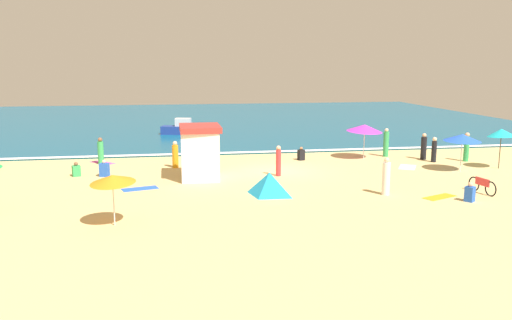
{
  "coord_description": "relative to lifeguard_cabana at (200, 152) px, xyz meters",
  "views": [
    {
      "loc": [
        -6.15,
        -29.08,
        6.11
      ],
      "look_at": [
        -1.38,
        -0.48,
        0.8
      ],
      "focal_mm": 37.23,
      "sensor_mm": 36.0,
      "label": 1
    }
  ],
  "objects": [
    {
      "name": "beach_towel_0",
      "position": [
        10.65,
        -5.91,
        -1.45
      ],
      "size": [
        1.85,
        1.3,
        0.01
      ],
      "color": "orange",
      "rests_on": "ground_plane"
    },
    {
      "name": "ocean_water",
      "position": [
        4.49,
        29.06,
        -1.4
      ],
      "size": [
        60.0,
        44.0,
        0.1
      ],
      "primitive_type": "cube",
      "color": "#0F567A",
      "rests_on": "ground_plane"
    },
    {
      "name": "small_boat_0",
      "position": [
        -0.38,
        17.52,
        -0.89
      ],
      "size": [
        3.87,
        2.03,
        1.38
      ],
      "color": "navy",
      "rests_on": "ocean_water"
    },
    {
      "name": "beachgoer_9",
      "position": [
        14.49,
        3.34,
        -0.66
      ],
      "size": [
        0.5,
        0.5,
        1.69
      ],
      "color": "black",
      "rests_on": "ground_plane"
    },
    {
      "name": "parked_bicycle",
      "position": [
        13.01,
        -5.53,
        -1.07
      ],
      "size": [
        0.37,
        1.8,
        0.76
      ],
      "color": "black",
      "rests_on": "ground_plane"
    },
    {
      "name": "beachgoer_1",
      "position": [
        11.57,
        -6.87,
        -1.07
      ],
      "size": [
        0.52,
        0.52,
        0.9
      ],
      "color": "blue",
      "rests_on": "ground_plane"
    },
    {
      "name": "beach_tent",
      "position": [
        2.94,
        -4.27,
        -0.91
      ],
      "size": [
        2.26,
        2.23,
        1.1
      ],
      "color": "#1999D8",
      "rests_on": "ground_plane"
    },
    {
      "name": "beachgoer_6",
      "position": [
        -6.69,
        1.65,
        -1.12
      ],
      "size": [
        0.53,
        0.53,
        0.8
      ],
      "color": "green",
      "rests_on": "ground_plane"
    },
    {
      "name": "beachgoer_12",
      "position": [
        -5.78,
        5.11,
        -0.68
      ],
      "size": [
        0.4,
        0.4,
        1.65
      ],
      "color": "green",
      "rests_on": "ground_plane"
    },
    {
      "name": "beach_towel_2",
      "position": [
        12.34,
        1.05,
        -1.45
      ],
      "size": [
        1.62,
        1.89,
        0.01
      ],
      "color": "white",
      "rests_on": "ground_plane"
    },
    {
      "name": "beachgoer_11",
      "position": [
        14.7,
        2.39,
        -0.69
      ],
      "size": [
        0.4,
        0.4,
        1.57
      ],
      "color": "black",
      "rests_on": "ground_plane"
    },
    {
      "name": "beachgoer_10",
      "position": [
        -5.17,
        1.39,
        -1.07
      ],
      "size": [
        0.55,
        0.55,
        0.92
      ],
      "color": "blue",
      "rests_on": "ground_plane"
    },
    {
      "name": "beachgoer_7",
      "position": [
        -1.29,
        3.2,
        -0.71
      ],
      "size": [
        0.49,
        0.49,
        1.59
      ],
      "color": "orange",
      "rests_on": "ground_plane"
    },
    {
      "name": "beachgoer_5",
      "position": [
        4.25,
        -0.09,
        -0.63
      ],
      "size": [
        0.4,
        0.4,
        1.68
      ],
      "color": "red",
      "rests_on": "ground_plane"
    },
    {
      "name": "lifeguard_cabana",
      "position": [
        0.0,
        0.0,
        0.0
      ],
      "size": [
        2.12,
        2.74,
        2.87
      ],
      "color": "white",
      "rests_on": "ground_plane"
    },
    {
      "name": "beach_umbrella_1",
      "position": [
        10.82,
        4.27,
        0.54
      ],
      "size": [
        3.18,
        3.19,
        2.3
      ],
      "color": "silver",
      "rests_on": "ground_plane"
    },
    {
      "name": "beach_towel_3",
      "position": [
        -5.76,
        5.53,
        -1.45
      ],
      "size": [
        1.72,
        1.81,
        0.01
      ],
      "color": "#D84CA5",
      "rests_on": "ground_plane"
    },
    {
      "name": "beachgoer_3",
      "position": [
        12.53,
        4.76,
        -0.57
      ],
      "size": [
        0.44,
        0.44,
        1.88
      ],
      "color": "green",
      "rests_on": "ground_plane"
    },
    {
      "name": "beachgoer_8",
      "position": [
        6.67,
        4.38,
        -1.08
      ],
      "size": [
        0.45,
        0.45,
        0.86
      ],
      "color": "black",
      "rests_on": "ground_plane"
    },
    {
      "name": "wave_breaker_foam",
      "position": [
        4.49,
        7.36,
        -1.35
      ],
      "size": [
        57.0,
        0.7,
        0.01
      ],
      "primitive_type": "cube",
      "color": "white",
      "rests_on": "ocean_water"
    },
    {
      "name": "beachgoer_0",
      "position": [
        8.36,
        -5.07,
        -0.62
      ],
      "size": [
        0.42,
        0.42,
        1.78
      ],
      "color": "white",
      "rests_on": "ground_plane"
    },
    {
      "name": "ground_plane",
      "position": [
        4.49,
        1.06,
        -1.45
      ],
      "size": [
        60.0,
        60.0,
        0.0
      ],
      "primitive_type": "plane",
      "color": "#D8B775"
    },
    {
      "name": "beachgoer_2",
      "position": [
        16.83,
        2.28,
        -0.57
      ],
      "size": [
        0.38,
        0.38,
        1.83
      ],
      "color": "green",
      "rests_on": "ground_plane"
    },
    {
      "name": "beach_towel_1",
      "position": [
        -3.12,
        -1.96,
        -1.45
      ],
      "size": [
        1.89,
        1.23,
        0.01
      ],
      "color": "blue",
      "rests_on": "ground_plane"
    },
    {
      "name": "beach_umbrella_4",
      "position": [
        14.83,
        -0.51,
        0.48
      ],
      "size": [
        2.39,
        2.4,
        2.17
      ],
      "color": "silver",
      "rests_on": "ground_plane"
    },
    {
      "name": "beach_umbrella_0",
      "position": [
        -3.78,
        -7.9,
        0.36
      ],
      "size": [
        2.36,
        2.36,
        2.05
      ],
      "color": "silver",
      "rests_on": "ground_plane"
    },
    {
      "name": "beach_umbrella_2",
      "position": [
        17.47,
        -0.19,
        0.67
      ],
      "size": [
        2.28,
        2.28,
        2.4
      ],
      "color": "#4C3823",
      "rests_on": "ground_plane"
    }
  ]
}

